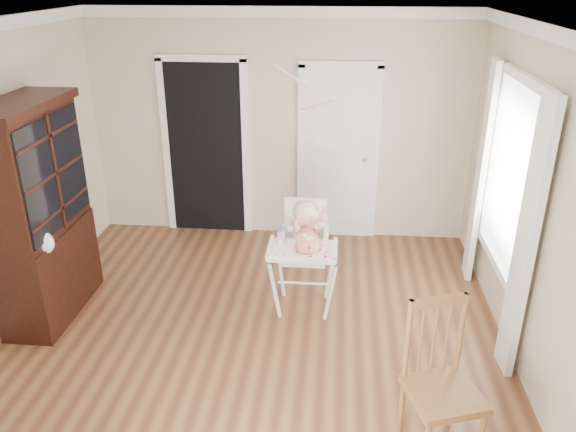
# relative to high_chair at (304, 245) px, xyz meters

# --- Properties ---
(floor) EXTENTS (5.00, 5.00, 0.00)m
(floor) POSITION_rel_high_chair_xyz_m (-0.42, -0.76, -0.68)
(floor) COLOR #502D1B
(floor) RESTS_ON ground
(ceiling) EXTENTS (5.00, 5.00, 0.00)m
(ceiling) POSITION_rel_high_chair_xyz_m (-0.42, -0.76, 2.02)
(ceiling) COLOR white
(ceiling) RESTS_ON wall_back
(wall_back) EXTENTS (4.50, 0.00, 4.50)m
(wall_back) POSITION_rel_high_chair_xyz_m (-0.42, 1.74, 0.67)
(wall_back) COLOR beige
(wall_back) RESTS_ON floor
(wall_right) EXTENTS (0.00, 5.00, 5.00)m
(wall_right) POSITION_rel_high_chair_xyz_m (1.83, -0.76, 0.67)
(wall_right) COLOR beige
(wall_right) RESTS_ON floor
(crown_molding) EXTENTS (4.50, 5.00, 0.12)m
(crown_molding) POSITION_rel_high_chair_xyz_m (-0.42, -0.76, 1.96)
(crown_molding) COLOR white
(crown_molding) RESTS_ON ceiling
(doorway) EXTENTS (1.06, 0.05, 2.22)m
(doorway) POSITION_rel_high_chair_xyz_m (-1.32, 1.72, 0.43)
(doorway) COLOR black
(doorway) RESTS_ON wall_back
(closet_door) EXTENTS (0.96, 0.09, 2.13)m
(closet_door) POSITION_rel_high_chair_xyz_m (0.28, 1.71, 0.34)
(closet_door) COLOR white
(closet_door) RESTS_ON wall_back
(window_right) EXTENTS (0.13, 1.84, 2.30)m
(window_right) POSITION_rel_high_chair_xyz_m (1.76, 0.04, 0.61)
(window_right) COLOR white
(window_right) RESTS_ON wall_right
(high_chair) EXTENTS (0.64, 0.78, 1.10)m
(high_chair) POSITION_rel_high_chair_xyz_m (0.00, 0.00, 0.00)
(high_chair) COLOR white
(high_chair) RESTS_ON floor
(baby) EXTENTS (0.32, 0.25, 0.50)m
(baby) POSITION_rel_high_chair_xyz_m (0.00, 0.03, 0.16)
(baby) COLOR beige
(baby) RESTS_ON high_chair
(cake) EXTENTS (0.26, 0.26, 0.12)m
(cake) POSITION_rel_high_chair_xyz_m (0.04, -0.24, 0.15)
(cake) COLOR silver
(cake) RESTS_ON high_chair
(sippy_cup) EXTENTS (0.08, 0.08, 0.19)m
(sippy_cup) POSITION_rel_high_chair_xyz_m (-0.21, -0.12, 0.17)
(sippy_cup) COLOR pink
(sippy_cup) RESTS_ON high_chair
(china_cabinet) EXTENTS (0.54, 1.22, 2.06)m
(china_cabinet) POSITION_rel_high_chair_xyz_m (-2.40, -0.27, 0.35)
(china_cabinet) COLOR black
(china_cabinet) RESTS_ON floor
(dining_chair) EXTENTS (0.57, 0.57, 1.11)m
(dining_chair) POSITION_rel_high_chair_xyz_m (1.03, -1.68, -0.16)
(dining_chair) COLOR brown
(dining_chair) RESTS_ON floor
(streamer) EXTENTS (0.37, 0.36, 0.15)m
(streamer) POSITION_rel_high_chair_xyz_m (-0.15, 0.29, 1.51)
(streamer) COLOR pink
(streamer) RESTS_ON ceiling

